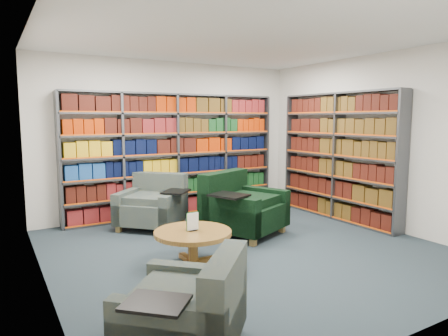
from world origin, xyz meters
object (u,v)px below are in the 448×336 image
chair_teal_left (154,205)px  chair_green_right (239,209)px  coffee_table (193,238)px  chair_teal_front (193,313)px

chair_teal_left → chair_green_right: (0.99, -1.05, 0.03)m
chair_green_right → coffee_table: 1.55m
chair_teal_front → coffee_table: (0.78, 1.60, 0.04)m
chair_green_right → chair_teal_front: (-2.03, -2.51, -0.07)m
chair_green_right → coffee_table: (-1.25, -0.92, -0.03)m
coffee_table → chair_green_right: bearing=36.3°
chair_teal_left → chair_teal_front: 3.71m
chair_teal_left → chair_teal_front: bearing=-106.2°
chair_green_right → chair_teal_left: bearing=133.5°
chair_green_right → chair_teal_front: chair_green_right is taller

